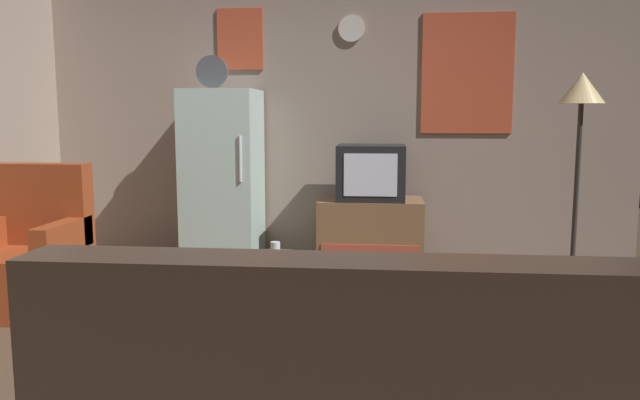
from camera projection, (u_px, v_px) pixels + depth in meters
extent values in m
plane|color=#4C3828|center=(294.00, 368.00, 3.16)|extent=(12.00, 12.00, 0.00)
cube|color=gray|center=(333.00, 111.00, 5.40)|extent=(5.20, 0.10, 2.66)
cube|color=#C64C2D|center=(467.00, 74.00, 5.19)|extent=(0.76, 0.02, 1.00)
cube|color=#C64C2D|center=(240.00, 39.00, 5.34)|extent=(0.40, 0.02, 0.52)
cylinder|color=silver|center=(351.00, 29.00, 5.23)|extent=(0.22, 0.03, 0.22)
cube|color=silver|center=(223.00, 180.00, 5.19)|extent=(0.60, 0.60, 1.50)
cylinder|color=silver|center=(240.00, 159.00, 4.84)|extent=(0.02, 0.02, 0.36)
cylinder|color=#4C4C51|center=(212.00, 72.00, 5.00)|extent=(0.26, 0.04, 0.26)
cube|color=brown|center=(370.00, 236.00, 5.06)|extent=(0.84, 0.52, 0.61)
cube|color=#AD4733|center=(370.00, 254.00, 4.82)|extent=(0.76, 0.01, 0.15)
cube|color=black|center=(371.00, 172.00, 4.99)|extent=(0.54, 0.50, 0.44)
cube|color=silver|center=(370.00, 175.00, 4.75)|extent=(0.41, 0.01, 0.33)
cylinder|color=#332D28|center=(571.00, 290.00, 4.56)|extent=(0.24, 0.24, 0.02)
cylinder|color=#332D28|center=(576.00, 197.00, 4.47)|extent=(0.04, 0.04, 1.40)
cone|color=#F2D18C|center=(582.00, 88.00, 4.37)|extent=(0.32, 0.32, 0.22)
cylinder|color=brown|center=(269.00, 336.00, 3.57)|extent=(0.72, 0.72, 0.04)
cylinder|color=brown|center=(268.00, 301.00, 3.54)|extent=(0.24, 0.24, 0.42)
cylinder|color=brown|center=(268.00, 266.00, 3.51)|extent=(0.72, 0.72, 0.04)
cylinder|color=silver|center=(275.00, 255.00, 3.35)|extent=(0.05, 0.05, 0.15)
cylinder|color=silver|center=(285.00, 260.00, 3.36)|extent=(0.08, 0.08, 0.09)
cylinder|color=tan|center=(251.00, 261.00, 3.34)|extent=(0.08, 0.08, 0.09)
cube|color=black|center=(296.00, 255.00, 3.63)|extent=(0.15, 0.04, 0.02)
cube|color=maroon|center=(25.00, 281.00, 4.09)|extent=(0.68, 0.68, 0.40)
cube|color=maroon|center=(42.00, 204.00, 4.28)|extent=(0.68, 0.16, 0.56)
cube|color=maroon|center=(63.00, 237.00, 4.02)|extent=(0.12, 0.60, 0.20)
cube|color=#38281E|center=(345.00, 357.00, 1.60)|extent=(1.70, 0.20, 0.52)
cube|color=#5E9CC8|center=(441.00, 276.00, 4.95)|extent=(0.20, 0.16, 0.03)
cube|color=tan|center=(441.00, 273.00, 4.94)|extent=(0.18, 0.15, 0.02)
cube|color=gray|center=(441.00, 270.00, 4.94)|extent=(0.19, 0.14, 0.03)
cube|color=tan|center=(441.00, 267.00, 4.94)|extent=(0.21, 0.17, 0.02)
cube|color=#66A59A|center=(441.00, 264.00, 4.93)|extent=(0.21, 0.12, 0.02)
cube|color=#B85E44|center=(441.00, 262.00, 4.93)|extent=(0.22, 0.18, 0.02)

